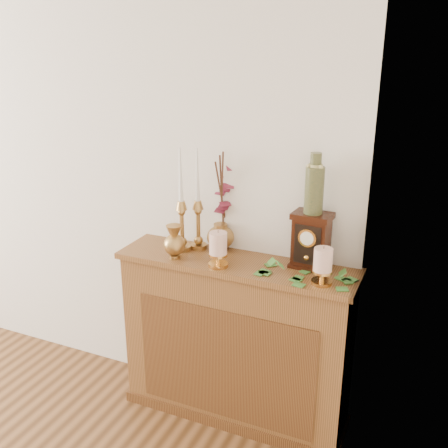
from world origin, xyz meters
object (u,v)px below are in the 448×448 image
at_px(ginger_jar, 224,204).
at_px(ceramic_vase, 314,187).
at_px(candlestick_center, 198,217).
at_px(candlestick_left, 182,218).
at_px(mantel_clock, 311,241).
at_px(bud_vase, 174,242).

relative_size(ginger_jar, ceramic_vase, 1.86).
distance_m(candlestick_center, ginger_jar, 0.15).
bearing_deg(candlestick_left, mantel_clock, 4.67).
distance_m(bud_vase, ceramic_vase, 0.75).
height_order(candlestick_center, ginger_jar, candlestick_center).
relative_size(bud_vase, ginger_jar, 0.33).
height_order(bud_vase, ginger_jar, ginger_jar).
distance_m(candlestick_left, candlestick_center, 0.09).
distance_m(candlestick_left, ceramic_vase, 0.72).
relative_size(bud_vase, ceramic_vase, 0.62).
bearing_deg(bud_vase, mantel_clock, 14.96).
height_order(bud_vase, ceramic_vase, ceramic_vase).
bearing_deg(bud_vase, candlestick_left, 99.24).
height_order(candlestick_left, ceramic_vase, ceramic_vase).
bearing_deg(candlestick_center, bud_vase, -105.44).
bearing_deg(ginger_jar, candlestick_left, -145.64).
bearing_deg(ceramic_vase, mantel_clock, -94.53).
bearing_deg(mantel_clock, ceramic_vase, 90.00).
relative_size(candlestick_center, mantel_clock, 1.94).
bearing_deg(ceramic_vase, bud_vase, -164.83).
bearing_deg(bud_vase, ceramic_vase, 15.17).
height_order(ginger_jar, mantel_clock, ginger_jar).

